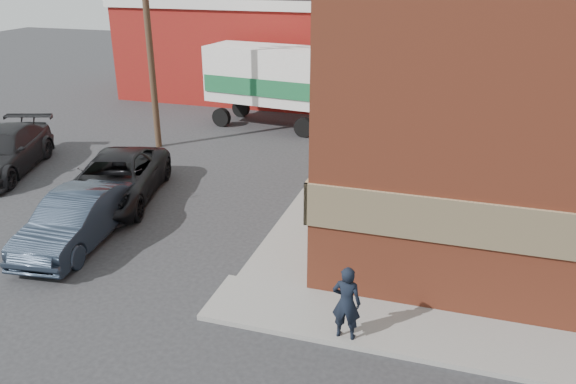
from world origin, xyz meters
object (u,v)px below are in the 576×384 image
Objects in this scene: warehouse at (274,45)px; box_truck at (284,83)px; suv_a at (116,179)px; utility_pole at (148,31)px; sedan at (76,220)px; man at (346,303)px; suv_b at (2,152)px.

box_truck is (2.72, -6.70, -0.68)m from warehouse.
warehouse is 3.01× the size of suv_a.
box_truck is at bearing 45.54° from utility_pole.
suv_a is (1.61, -5.55, -3.99)m from utility_pole.
warehouse is at bearing 85.69° from sedan.
sedan is at bearing -91.68° from suv_a.
sedan is (2.29, -8.50, -4.02)m from utility_pole.
warehouse is 3.67× the size of sedan.
warehouse reaches higher than suv_a.
suv_b is at bearing -22.20° from man.
utility_pole is at bearing -44.67° from man.
box_truck is at bearing -67.95° from warehouse.
warehouse is at bearing 82.23° from utility_pole.
warehouse reaches higher than sedan.
sedan is 0.58× the size of box_truck.
suv_b is at bearing -131.33° from utility_pole.
suv_a is 0.99× the size of suv_b.
utility_pole reaches higher than man.
man is 0.30× the size of suv_a.
utility_pole is 2.03× the size of sedan.
utility_pole is 15.19m from man.
suv_b is (-5.40, -15.44, -2.02)m from warehouse.
man is at bearing -45.83° from utility_pole.
warehouse is 16.68m from suv_a.
man is 0.21× the size of box_truck.
box_truck reaches higher than suv_a.
warehouse is 2.98× the size of suv_b.
man reaches higher than suv_b.
box_truck is at bearing 74.82° from sedan.
suv_b reaches higher than suv_a.
sedan is 7.41m from suv_b.
sedan is at bearing -87.67° from warehouse.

